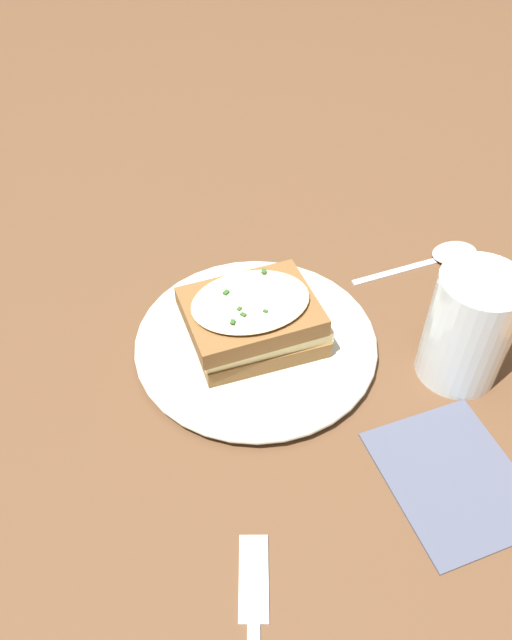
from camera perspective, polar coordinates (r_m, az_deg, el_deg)
ground_plane at (r=0.63m, az=2.34°, el=-1.59°), size 2.40×2.40×0.00m
dinner_plate at (r=0.62m, az=0.00°, el=-2.04°), size 0.24×0.24×0.01m
sandwich at (r=0.59m, az=-0.22°, el=0.10°), size 0.11×0.14×0.06m
water_glass at (r=0.59m, az=18.88°, el=-0.68°), size 0.08×0.08×0.12m
fork at (r=0.49m, az=-0.21°, el=-25.97°), size 0.17×0.05×0.00m
spoon at (r=0.75m, az=17.10°, el=5.70°), size 0.05×0.16×0.01m
napkin at (r=0.56m, az=17.60°, el=-13.55°), size 0.15×0.13×0.00m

